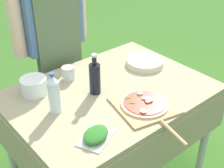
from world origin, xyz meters
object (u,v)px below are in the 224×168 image
Objects in this scene: prep_table at (110,103)px; water_bottle at (54,94)px; oil_bottle at (95,78)px; person_cook at (51,27)px; pizza_on_peel at (146,105)px; sauce_jar at (68,74)px; mixing_tub at (34,86)px; herb_container at (96,135)px; plate_stack at (145,62)px.

prep_table is 5.05× the size of water_bottle.
oil_bottle reaches higher than water_bottle.
pizza_on_peel is at bearing 90.74° from person_cook.
pizza_on_peel is 6.45× the size of sauce_jar.
oil_bottle reaches higher than mixing_tub.
mixing_tub is (-0.36, -0.37, -0.18)m from person_cook.
herb_container is 0.63m from sauce_jar.
herb_container is (0.03, -0.33, -0.10)m from water_bottle.
pizza_on_peel is at bearing 3.79° from herb_container.
plate_stack is at bearing 58.20° from pizza_on_peel.
mixing_tub reaches higher than sauce_jar.
person_cook reaches higher than herb_container.
sauce_jar is (-0.16, 0.56, 0.03)m from pizza_on_peel.
person_cook is at bearing 91.09° from prep_table.
water_bottle reaches higher than mixing_tub.
person_cook is 2.90× the size of pizza_on_peel.
prep_table is at bearing 41.13° from herb_container.
person_cook is (-0.01, 0.65, 0.33)m from prep_table.
water_bottle is at bearing -178.02° from oil_bottle.
prep_table is at bearing 88.34° from person_cook.
prep_table is 4.77× the size of oil_bottle.
pizza_on_peel is at bearing -67.83° from oil_bottle.
water_bottle reaches higher than herb_container.
prep_table is 0.73m from person_cook.
water_bottle is 1.09× the size of herb_container.
prep_table is at bearing 112.07° from pizza_on_peel.
water_bottle is at bearing 95.70° from herb_container.
person_cook is at bearing 70.73° from herb_container.
oil_bottle reaches higher than plate_stack.
person_cook is at bearing 73.44° from sauce_jar.
herb_container is 0.83× the size of plate_stack.
sauce_jar reaches higher than plate_stack.
prep_table is 0.22m from oil_bottle.
mixing_tub is (-0.03, 0.58, 0.03)m from herb_container.
oil_bottle is at bearing 154.36° from prep_table.
water_bottle is at bearing 175.39° from prep_table.
sauce_jar reaches higher than herb_container.
oil_bottle is 0.29m from water_bottle.
plate_stack is 0.57m from sauce_jar.
plate_stack is at bearing 13.75° from prep_table.
water_bottle is 0.35m from herb_container.
mixing_tub is 0.59× the size of plate_stack.
water_bottle is at bearing -90.16° from mixing_tub.
prep_table is 0.44m from water_bottle.
water_bottle is (-0.38, 0.03, 0.22)m from prep_table.
pizza_on_peel reaches higher than herb_container.
mixing_tub is (-0.42, 0.56, 0.04)m from pizza_on_peel.
mixing_tub is 0.82m from plate_stack.
oil_bottle is (-0.08, 0.04, 0.20)m from prep_table.
person_cook is 0.73m from plate_stack.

